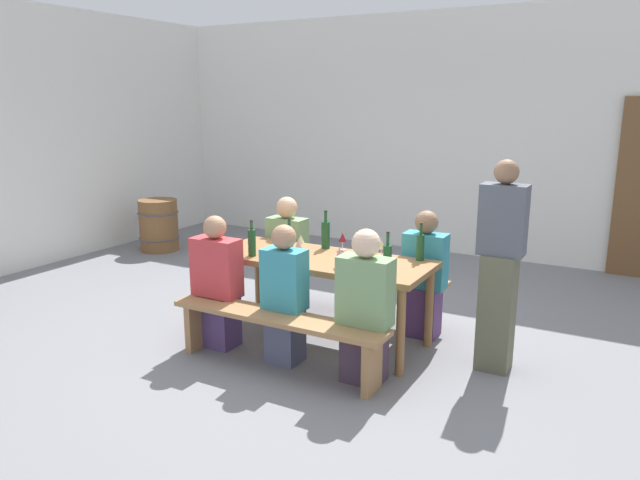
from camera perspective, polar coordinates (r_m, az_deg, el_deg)
name	(u,v)px	position (r m, az deg, el deg)	size (l,w,h in m)	color
ground_plane	(320,339)	(5.37, 0.00, -9.38)	(24.00, 24.00, 0.00)	slate
back_wall	(453,135)	(8.36, 12.55, 9.73)	(14.00, 0.20, 3.20)	silver
tasting_table	(320,266)	(5.15, 0.00, -2.53)	(1.92, 0.77, 0.75)	olive
bench_near	(277,327)	(4.70, -4.12, -8.21)	(1.82, 0.30, 0.45)	#9E7247
bench_far	(355,281)	(5.83, 3.30, -3.91)	(1.82, 0.30, 0.45)	#9E7247
wine_bottle_0	(387,259)	(4.63, 6.41, -1.79)	(0.07, 0.07, 0.34)	#194723
wine_bottle_1	(326,234)	(5.41, 0.54, 0.56)	(0.08, 0.08, 0.35)	#194723
wine_bottle_2	(420,247)	(5.07, 9.51, -0.62)	(0.07, 0.07, 0.32)	#194723
wine_bottle_3	(289,239)	(5.30, -2.93, 0.06)	(0.07, 0.07, 0.29)	#194723
wine_bottle_4	(252,242)	(5.17, -6.49, -0.20)	(0.07, 0.07, 0.31)	#194723
wine_glass_0	(340,253)	(4.80, 1.88, -1.27)	(0.06, 0.06, 0.17)	silver
wine_glass_1	(343,238)	(5.34, 2.16, 0.20)	(0.07, 0.07, 0.16)	silver
wine_glass_2	(301,240)	(5.32, -1.86, 0.03)	(0.07, 0.07, 0.15)	silver
wine_glass_3	(382,245)	(5.15, 5.87, -0.48)	(0.06, 0.06, 0.15)	silver
wine_glass_4	(299,246)	(4.98, -2.05, -0.57)	(0.08, 0.08, 0.18)	silver
seated_guest_near_0	(217,286)	(5.14, -9.73, -4.32)	(0.42, 0.24, 1.13)	#4F396D
seated_guest_near_1	(285,298)	(4.76, -3.38, -5.49)	(0.34, 0.24, 1.13)	#4C516D
seated_guest_near_2	(365,311)	(4.44, 4.28, -6.70)	(0.40, 0.24, 1.17)	#433142
seated_guest_far_0	(287,257)	(5.96, -3.11, -1.58)	(0.39, 0.24, 1.14)	#3E2B59
seated_guest_far_1	(424,277)	(5.36, 9.88, -3.50)	(0.37, 0.24, 1.14)	#543366
standing_host	(500,271)	(4.76, 16.68, -2.80)	(0.34, 0.24, 1.64)	#575642
wine_barrel	(159,225)	(8.66, -15.06, 1.39)	(0.56, 0.56, 0.71)	brown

